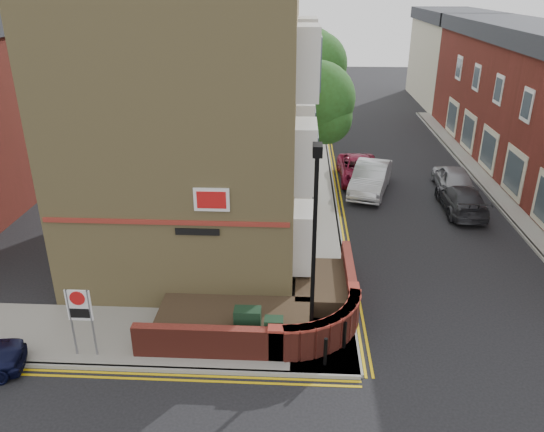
{
  "coord_description": "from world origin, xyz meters",
  "views": [
    {
      "loc": [
        1.12,
        -11.86,
        10.2
      ],
      "look_at": [
        0.29,
        4.0,
        3.16
      ],
      "focal_mm": 35.0,
      "sensor_mm": 36.0,
      "label": 1
    }
  ],
  "objects_px": {
    "lamppost": "(314,252)",
    "zone_sign": "(80,311)",
    "utility_cabinet_large": "(248,326)",
    "silver_car_near": "(371,178)"
  },
  "relations": [
    {
      "from": "utility_cabinet_large",
      "to": "zone_sign",
      "type": "relative_size",
      "value": 0.55
    },
    {
      "from": "utility_cabinet_large",
      "to": "silver_car_near",
      "type": "xyz_separation_m",
      "value": [
        5.22,
        13.24,
        0.06
      ]
    },
    {
      "from": "utility_cabinet_large",
      "to": "zone_sign",
      "type": "xyz_separation_m",
      "value": [
        -4.7,
        -0.8,
        0.92
      ]
    },
    {
      "from": "lamppost",
      "to": "zone_sign",
      "type": "bearing_deg",
      "value": -173.93
    },
    {
      "from": "utility_cabinet_large",
      "to": "silver_car_near",
      "type": "bearing_deg",
      "value": 68.49
    },
    {
      "from": "lamppost",
      "to": "utility_cabinet_large",
      "type": "bearing_deg",
      "value": 176.99
    },
    {
      "from": "zone_sign",
      "to": "silver_car_near",
      "type": "height_order",
      "value": "zone_sign"
    },
    {
      "from": "lamppost",
      "to": "utility_cabinet_large",
      "type": "xyz_separation_m",
      "value": [
        -1.9,
        0.1,
        -2.62
      ]
    },
    {
      "from": "zone_sign",
      "to": "utility_cabinet_large",
      "type": "bearing_deg",
      "value": 9.69
    },
    {
      "from": "utility_cabinet_large",
      "to": "zone_sign",
      "type": "bearing_deg",
      "value": -170.31
    }
  ]
}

